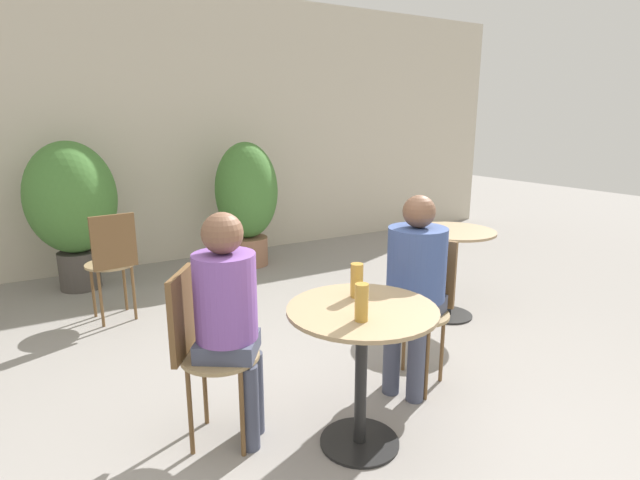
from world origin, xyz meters
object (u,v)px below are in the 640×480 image
Objects in this scene: cafe_table_far at (451,254)px; bistro_chair_1 at (202,340)px; seated_person_0 at (415,277)px; beer_glass_0 at (362,302)px; potted_plant_1 at (247,197)px; beer_glass_1 at (357,280)px; bistro_chair_0 at (423,297)px; potted_plant_0 at (72,203)px; seated_person_1 at (229,307)px; cafe_table_near at (362,343)px; bistro_chair_2 at (112,257)px.

cafe_table_far is 0.82× the size of bistro_chair_1.
seated_person_0 is 6.93× the size of beer_glass_0.
beer_glass_0 is at bearing -104.01° from potted_plant_1.
bistro_chair_0 is at bearing 18.11° from beer_glass_1.
seated_person_0 is 3.45m from potted_plant_0.
beer_glass_1 reaches higher than bistro_chair_0.
potted_plant_1 reaches higher than beer_glass_1.
seated_person_1 reaches higher than bistro_chair_0.
beer_glass_1 is (-0.52, -0.15, 0.11)m from seated_person_0.
cafe_table_near is at bearing -147.68° from cafe_table_far.
potted_plant_0 is 1.04× the size of potted_plant_1.
seated_person_0 reaches higher than beer_glass_1.
beer_glass_1 is at bearing -150.42° from cafe_table_far.
seated_person_0 is (1.38, -2.01, 0.17)m from bistro_chair_2.
bistro_chair_2 is at bearing -168.66° from bistro_chair_0.
bistro_chair_1 is at bearing -83.86° from potted_plant_0.
bistro_chair_2 is 1.12m from potted_plant_0.
seated_person_1 reaches higher than cafe_table_near.
potted_plant_0 is at bearing 106.15° from cafe_table_near.
bistro_chair_1 is 0.83m from beer_glass_1.
beer_glass_1 is at bearing -102.45° from potted_plant_1.
seated_person_1 is at bearing -113.91° from potted_plant_1.
potted_plant_1 reaches higher than bistro_chair_1.
bistro_chair_1 is (-0.66, 0.44, -0.01)m from cafe_table_near.
bistro_chair_2 is at bearing 111.77° from beer_glass_1.
bistro_chair_0 is at bearing -143.54° from cafe_table_far.
seated_person_1 is 6.86× the size of beer_glass_1.
bistro_chair_2 is at bearing 152.14° from cafe_table_far.
bistro_chair_2 is at bearing -80.65° from potted_plant_0.
beer_glass_0 is at bearing -75.82° from potted_plant_0.
bistro_chair_2 is 5.17× the size of beer_glass_1.
cafe_table_near is 0.62× the size of seated_person_1.
cafe_table_far is 1.13m from bistro_chair_0.
seated_person_1 is (-1.25, 0.01, 0.18)m from bistro_chair_0.
seated_person_1 is 0.66m from beer_glass_0.
bistro_chair_1 is 0.23m from seated_person_1.
cafe_table_near is 0.82× the size of bistro_chair_1.
cafe_table_far is at bearing 100.04° from bistro_chair_0.
seated_person_1 is 6.92× the size of beer_glass_0.
bistro_chair_1 is at bearing 135.27° from beer_glass_0.
beer_glass_1 reaches higher than beer_glass_0.
bistro_chair_0 is 0.22m from seated_person_0.
beer_glass_1 is at bearing 59.40° from beer_glass_0.
cafe_table_near and cafe_table_far have the same top height.
seated_person_1 is at bearing 132.84° from beer_glass_0.
beer_glass_0 is (0.45, -0.48, 0.10)m from seated_person_1.
beer_glass_0 reaches higher than cafe_table_near.
seated_person_0 is 1.12m from seated_person_1.
bistro_chair_2 is 0.75× the size of seated_person_0.
seated_person_0 is (0.58, 0.29, 0.16)m from cafe_table_near.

